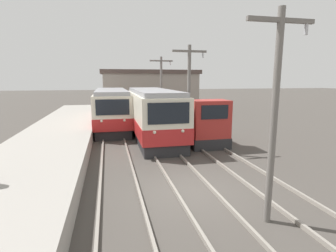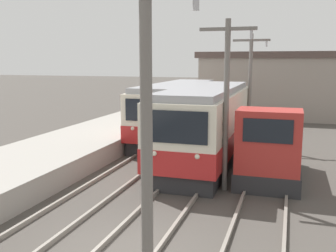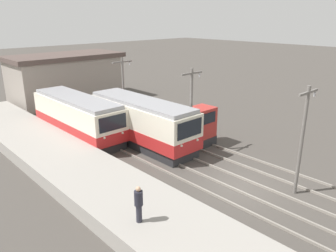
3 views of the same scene
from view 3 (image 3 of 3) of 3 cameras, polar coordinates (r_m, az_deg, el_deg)
The scene contains 13 objects.
ground_plane at distance 20.00m, azimuth 12.12°, elevation -10.25°, with size 200.00×200.00×0.00m, color #47423D.
platform_left at distance 15.70m, azimuth -1.61°, elevation -16.63°, with size 4.50×54.00×0.90m, color gray.
track_left at distance 18.14m, azimuth 7.27°, elevation -12.94°, with size 1.54×60.00×0.14m.
track_center at distance 20.12m, azimuth 12.46°, elevation -9.87°, with size 1.54×60.00×0.14m.
track_right at distance 22.43m, azimuth 16.88°, elevation -7.16°, with size 1.54×60.00×0.14m.
commuter_train_left at distance 27.74m, azimuth -15.42°, elevation 1.31°, with size 2.84×10.34×3.40m.
commuter_train_center at distance 25.30m, azimuth -4.64°, elevation 0.43°, with size 2.84×10.26×3.54m.
shunting_locomotive at distance 26.04m, azimuth 3.16°, elevation -0.03°, with size 2.40×4.99×3.00m.
catenary_mast_near at distance 18.88m, azimuth 22.34°, elevation -1.76°, with size 2.00×0.20×6.16m.
catenary_mast_mid at distance 23.14m, azimuth 4.05°, elevation 3.21°, with size 2.00×0.20×6.16m.
catenary_mast_far at distance 29.07m, azimuth -7.77°, elevation 6.27°, with size 2.00×0.20×6.16m.
person_on_platform at distance 14.58m, azimuth -5.13°, elevation -13.19°, with size 0.38×0.38×1.73m.
station_building at distance 40.19m, azimuth -17.25°, elevation 8.05°, with size 12.60×6.30×5.42m.
Camera 3 is at (-14.73, -9.63, 9.50)m, focal length 35.00 mm.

